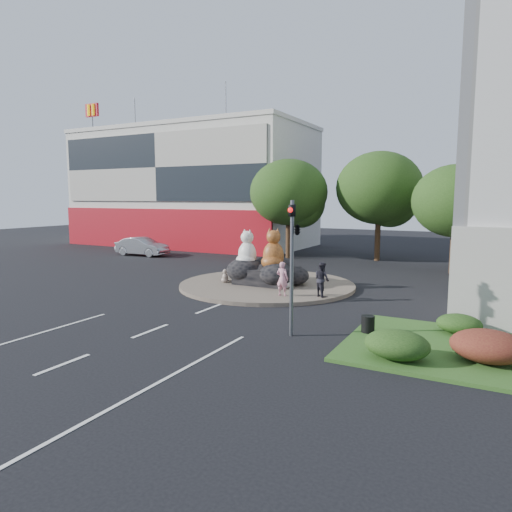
{
  "coord_description": "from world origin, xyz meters",
  "views": [
    {
      "loc": [
        11.53,
        -13.09,
        5.09
      ],
      "look_at": [
        0.25,
        8.17,
        2.0
      ],
      "focal_mm": 32.0,
      "sensor_mm": 36.0,
      "label": 1
    }
  ],
  "objects_px": {
    "kitten_calico": "(225,275)",
    "litter_bin": "(368,324)",
    "cat_tabby": "(273,249)",
    "parked_car": "(142,246)",
    "cat_white": "(247,248)",
    "pedestrian_pink": "(282,279)",
    "kitten_white": "(286,280)",
    "pedestrian_dark": "(322,279)"
  },
  "relations": [
    {
      "from": "kitten_calico",
      "to": "parked_car",
      "type": "height_order",
      "value": "parked_car"
    },
    {
      "from": "kitten_white",
      "to": "pedestrian_pink",
      "type": "relative_size",
      "value": 0.48
    },
    {
      "from": "parked_car",
      "to": "kitten_white",
      "type": "bearing_deg",
      "value": -117.43
    },
    {
      "from": "pedestrian_dark",
      "to": "cat_white",
      "type": "bearing_deg",
      "value": 16.69
    },
    {
      "from": "pedestrian_dark",
      "to": "parked_car",
      "type": "bearing_deg",
      "value": 9.88
    },
    {
      "from": "kitten_calico",
      "to": "litter_bin",
      "type": "xyz_separation_m",
      "value": [
        9.78,
        -5.73,
        -0.17
      ]
    },
    {
      "from": "pedestrian_dark",
      "to": "kitten_white",
      "type": "bearing_deg",
      "value": 9.38
    },
    {
      "from": "pedestrian_dark",
      "to": "parked_car",
      "type": "xyz_separation_m",
      "value": [
        -20.1,
        9.45,
        -0.26
      ]
    },
    {
      "from": "pedestrian_pink",
      "to": "litter_bin",
      "type": "xyz_separation_m",
      "value": [
        5.33,
        -3.99,
        -0.63
      ]
    },
    {
      "from": "parked_car",
      "to": "litter_bin",
      "type": "bearing_deg",
      "value": -123.25
    },
    {
      "from": "cat_white",
      "to": "pedestrian_pink",
      "type": "xyz_separation_m",
      "value": [
        3.36,
        -2.43,
        -1.14
      ]
    },
    {
      "from": "kitten_white",
      "to": "parked_car",
      "type": "height_order",
      "value": "parked_car"
    },
    {
      "from": "cat_white",
      "to": "pedestrian_pink",
      "type": "distance_m",
      "value": 4.3
    },
    {
      "from": "cat_tabby",
      "to": "pedestrian_pink",
      "type": "relative_size",
      "value": 1.34
    },
    {
      "from": "kitten_calico",
      "to": "pedestrian_dark",
      "type": "bearing_deg",
      "value": 37.28
    },
    {
      "from": "cat_white",
      "to": "parked_car",
      "type": "distance_m",
      "value": 16.85
    },
    {
      "from": "kitten_white",
      "to": "parked_car",
      "type": "relative_size",
      "value": 0.17
    },
    {
      "from": "pedestrian_pink",
      "to": "litter_bin",
      "type": "distance_m",
      "value": 6.68
    },
    {
      "from": "litter_bin",
      "to": "pedestrian_dark",
      "type": "bearing_deg",
      "value": 126.72
    },
    {
      "from": "litter_bin",
      "to": "kitten_calico",
      "type": "bearing_deg",
      "value": 149.63
    },
    {
      "from": "cat_white",
      "to": "cat_tabby",
      "type": "relative_size",
      "value": 0.95
    },
    {
      "from": "litter_bin",
      "to": "cat_white",
      "type": "bearing_deg",
      "value": 143.56
    },
    {
      "from": "cat_white",
      "to": "pedestrian_pink",
      "type": "bearing_deg",
      "value": -18.41
    },
    {
      "from": "kitten_white",
      "to": "cat_tabby",
      "type": "bearing_deg",
      "value": 142.18
    },
    {
      "from": "cat_white",
      "to": "litter_bin",
      "type": "bearing_deg",
      "value": -18.97
    },
    {
      "from": "kitten_calico",
      "to": "litter_bin",
      "type": "bearing_deg",
      "value": 16.32
    },
    {
      "from": "kitten_white",
      "to": "litter_bin",
      "type": "distance_m",
      "value": 8.36
    },
    {
      "from": "kitten_calico",
      "to": "parked_car",
      "type": "relative_size",
      "value": 0.16
    },
    {
      "from": "cat_white",
      "to": "parked_car",
      "type": "relative_size",
      "value": 0.45
    },
    {
      "from": "litter_bin",
      "to": "parked_car",
      "type": "bearing_deg",
      "value": 149.08
    },
    {
      "from": "pedestrian_pink",
      "to": "kitten_white",
      "type": "bearing_deg",
      "value": -69.21
    },
    {
      "from": "cat_white",
      "to": "cat_tabby",
      "type": "bearing_deg",
      "value": 17.42
    },
    {
      "from": "kitten_white",
      "to": "kitten_calico",
      "type": "bearing_deg",
      "value": 171.53
    },
    {
      "from": "cat_tabby",
      "to": "pedestrian_dark",
      "type": "distance_m",
      "value": 4.08
    },
    {
      "from": "kitten_calico",
      "to": "cat_white",
      "type": "bearing_deg",
      "value": 78.52
    },
    {
      "from": "kitten_calico",
      "to": "pedestrian_pink",
      "type": "height_order",
      "value": "pedestrian_pink"
    },
    {
      "from": "cat_white",
      "to": "kitten_calico",
      "type": "distance_m",
      "value": 2.05
    },
    {
      "from": "cat_white",
      "to": "litter_bin",
      "type": "relative_size",
      "value": 3.53
    },
    {
      "from": "cat_white",
      "to": "kitten_white",
      "type": "height_order",
      "value": "cat_white"
    },
    {
      "from": "cat_tabby",
      "to": "parked_car",
      "type": "bearing_deg",
      "value": 138.97
    },
    {
      "from": "parked_car",
      "to": "litter_bin",
      "type": "relative_size",
      "value": 7.86
    },
    {
      "from": "kitten_calico",
      "to": "pedestrian_dark",
      "type": "xyz_separation_m",
      "value": [
        6.28,
        -1.04,
        0.47
      ]
    }
  ]
}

